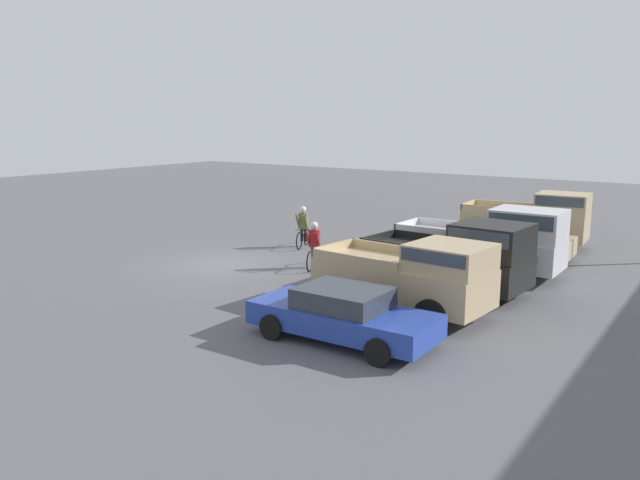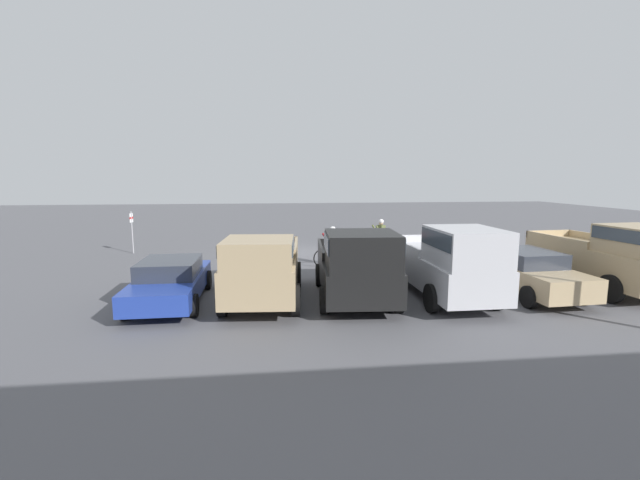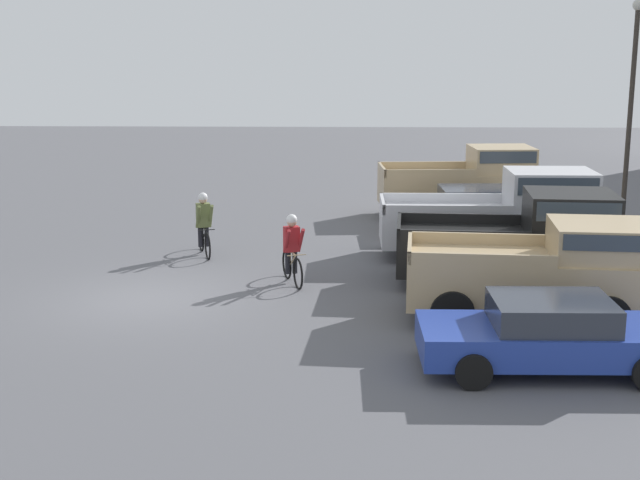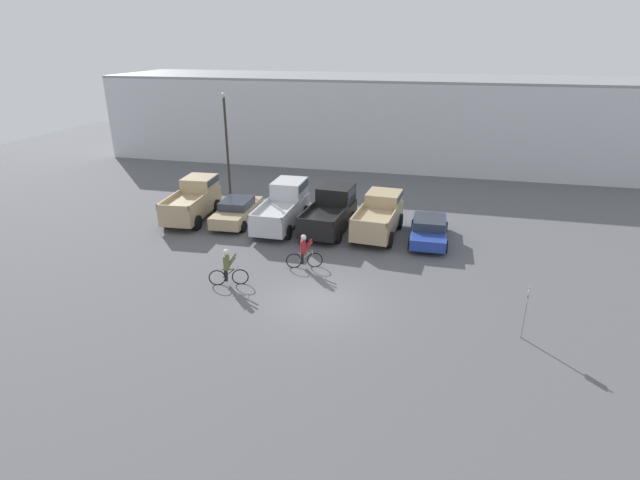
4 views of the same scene
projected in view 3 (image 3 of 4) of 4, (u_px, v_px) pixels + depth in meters
name	position (u px, v px, depth m)	size (l,w,h in m)	color
ground_plane	(149.00, 299.00, 20.04)	(80.00, 80.00, 0.00)	#56565B
pickup_truck_0	(468.00, 181.00, 29.15)	(2.42, 5.06, 2.30)	tan
sedan_0	(476.00, 211.00, 26.50)	(2.12, 4.73, 1.42)	tan
pickup_truck_1	(507.00, 213.00, 23.65)	(2.13, 5.58, 2.35)	silver
pickup_truck_2	(526.00, 238.00, 20.90)	(2.58, 5.15, 2.26)	black
pickup_truck_3	(543.00, 270.00, 18.19)	(2.53, 4.98, 2.11)	tan
sedan_1	(550.00, 334.00, 15.60)	(2.03, 4.60, 1.32)	#233D9E
cyclist_0	(292.00, 248.00, 21.20)	(1.69, 0.65, 1.70)	black
cyclist_1	(204.00, 224.00, 23.99)	(1.69, 0.65, 1.73)	black
lamppost	(632.00, 93.00, 28.27)	(0.36, 0.36, 6.93)	#2D2823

